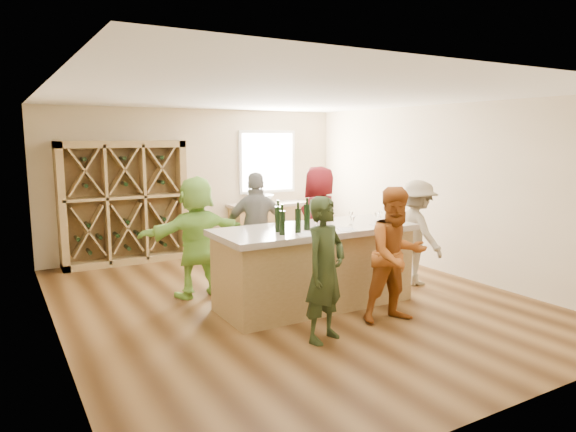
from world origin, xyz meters
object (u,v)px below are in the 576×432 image
tasting_counter_base (314,269)px  wine_bottle_b (282,223)px  sink (261,199)px  wine_bottle_e (307,217)px  person_far_mid (257,230)px  wine_bottle_d (298,221)px  person_far_left (197,236)px  person_server (416,233)px  wine_rack (124,203)px  person_near_left (325,270)px  wine_bottle_c (278,219)px  person_near_right (397,255)px  person_far_right (319,222)px

tasting_counter_base → wine_bottle_b: size_ratio=8.75×
sink → wine_bottle_e: 3.94m
person_far_mid → wine_bottle_d: bearing=107.0°
tasting_counter_base → person_far_left: bearing=135.5°
person_server → person_far_mid: (-2.18, 1.13, 0.06)m
wine_rack → wine_bottle_d: (1.25, -3.92, 0.13)m
wine_rack → sink: wine_rack is taller
wine_bottle_e → person_near_left: bearing=-111.0°
wine_bottle_b → wine_bottle_e: size_ratio=0.89×
wine_bottle_c → wine_bottle_e: 0.40m
person_near_left → person_far_mid: 2.31m
tasting_counter_base → wine_bottle_b: bearing=-157.2°
person_near_left → person_far_left: person_far_left is taller
sink → person_far_left: person_far_left is taller
wine_bottle_e → person_near_right: size_ratio=0.20×
person_server → sink: bearing=19.3°
wine_rack → tasting_counter_base: wine_rack is taller
wine_rack → person_server: wine_rack is taller
sink → person_near_left: (-1.61, -4.69, -0.20)m
person_far_right → person_far_left: bearing=-35.4°
wine_bottle_b → person_near_left: person_near_left is taller
person_near_left → person_far_left: size_ratio=0.94×
wine_bottle_e → person_far_left: bearing=127.3°
sink → person_far_right: person_far_right is taller
tasting_counter_base → person_near_right: bearing=-63.0°
wine_bottle_c → person_far_left: size_ratio=0.19×
wine_bottle_c → person_server: 2.56m
wine_bottle_c → person_far_mid: person_far_mid is taller
person_near_left → person_server: (2.49, 1.16, -0.01)m
wine_bottle_b → wine_bottle_d: wine_bottle_d is taller
wine_rack → person_far_mid: size_ratio=1.26×
wine_bottle_c → person_near_right: bearing=-40.2°
person_server → person_far_mid: 2.45m
wine_bottle_b → wine_rack: bearing=104.4°
person_far_right → person_near_right: bearing=46.6°
wine_bottle_d → person_near_right: person_near_right is taller
sink → person_far_right: 2.43m
wine_rack → wine_bottle_b: bearing=-75.6°
tasting_counter_base → person_far_left: (-1.22, 1.20, 0.37)m
sink → person_near_right: size_ratio=0.32×
tasting_counter_base → person_far_right: 1.51m
person_near_left → sink: bearing=51.2°
wine_rack → person_far_right: wine_rack is taller
wine_bottle_e → person_server: (2.12, 0.20, -0.44)m
person_near_left → person_near_right: bearing=-16.7°
tasting_counter_base → person_server: 1.94m
sink → person_far_right: size_ratio=0.30×
wine_bottle_c → person_near_right: 1.53m
person_near_right → person_far_right: 2.23m
sink → wine_bottle_e: size_ratio=1.63×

